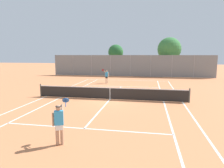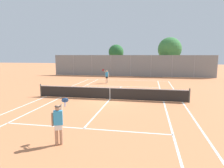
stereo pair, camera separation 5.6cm
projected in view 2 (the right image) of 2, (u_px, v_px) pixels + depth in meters
ground_plane at (110, 99)px, 15.78m from camera, size 120.00×120.00×0.00m
court_line_markings at (110, 99)px, 15.78m from camera, size 11.10×23.90×0.01m
tennis_net at (110, 93)px, 15.70m from camera, size 12.00×0.10×1.07m
player_near_side at (58, 122)px, 7.74m from camera, size 0.46×0.88×1.77m
player_far_left at (107, 76)px, 24.46m from camera, size 0.79×0.71×1.77m
loose_tennis_ball_0 at (131, 85)px, 22.59m from camera, size 0.07×0.07×0.07m
loose_tennis_ball_1 at (155, 89)px, 20.43m from camera, size 0.07×0.07×0.07m
loose_tennis_ball_2 at (172, 92)px, 18.42m from camera, size 0.07×0.07×0.07m
loose_tennis_ball_3 at (155, 86)px, 22.49m from camera, size 0.07×0.07×0.07m
loose_tennis_ball_4 at (150, 86)px, 21.93m from camera, size 0.07×0.07×0.07m
back_fence at (131, 66)px, 31.83m from camera, size 25.78×0.08×3.42m
tree_behind_left at (116, 53)px, 35.76m from camera, size 2.69×2.69×5.26m
tree_behind_right at (169, 50)px, 32.78m from camera, size 3.83×3.83×6.28m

